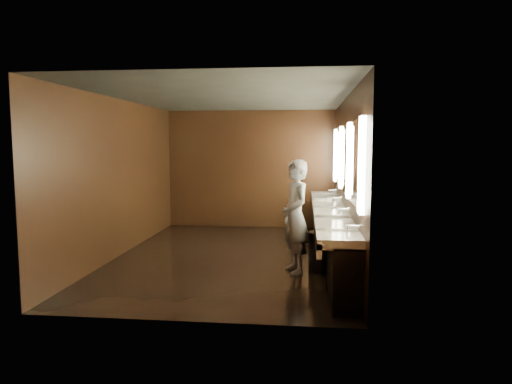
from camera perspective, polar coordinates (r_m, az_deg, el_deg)
floor at (r=8.22m, az=-3.20°, el=-8.08°), size 6.00×6.00×0.00m
ceiling at (r=8.02m, az=-3.32°, el=11.72°), size 4.00×6.00×0.02m
wall_back at (r=10.96m, az=-0.68°, el=2.87°), size 4.00×0.02×2.80m
wall_front at (r=5.08m, az=-8.82°, el=-0.85°), size 4.00×0.02×2.80m
wall_left at (r=8.56m, az=-16.59°, el=1.74°), size 0.02×6.00×2.80m
wall_right at (r=7.92m, az=11.18°, el=1.55°), size 0.02×6.00×2.80m
sink_counter at (r=8.02m, az=9.57°, el=-4.88°), size 0.55×5.40×1.01m
mirror_band at (r=7.90m, az=11.09°, el=4.08°), size 0.06×5.03×1.15m
person at (r=7.11m, az=4.95°, el=-3.07°), size 0.62×0.75×1.76m
trash_bin at (r=7.33m, az=8.16°, el=-7.38°), size 0.48×0.48×0.62m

